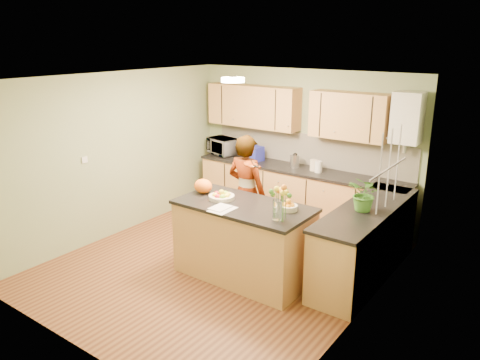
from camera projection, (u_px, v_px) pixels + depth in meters
The scene contains 28 objects.
floor at pixel (221, 264), 6.41m from camera, with size 4.50×4.50×0.00m, color #582C19.
ceiling at pixel (218, 78), 5.68m from camera, with size 4.00×4.50×0.02m, color white.
wall_back at pixel (303, 146), 7.78m from camera, with size 4.00×0.02×2.50m, color gray.
wall_front at pixel (68, 233), 4.30m from camera, with size 4.00×0.02×2.50m, color gray.
wall_left at pixel (117, 155), 7.17m from camera, with size 0.02×4.50×2.50m, color gray.
wall_right at pixel (368, 209), 4.92m from camera, with size 0.02×4.50×2.50m, color gray.
back_counter at pixel (298, 196), 7.72m from camera, with size 3.64×0.62×0.94m.
right_counter at pixel (366, 242), 5.97m from camera, with size 0.62×2.24×0.94m.
splashback at pixel (308, 149), 7.73m from camera, with size 3.60×0.02×0.52m, color white.
upper_cabinets at pixel (290, 110), 7.58m from camera, with size 3.20×0.34×0.70m.
boiler at pixel (407, 118), 6.52m from camera, with size 0.40×0.30×0.86m.
window_right at pixel (390, 169), 5.30m from camera, with size 0.01×1.30×1.05m.
light_switch at pixel (85, 160), 6.68m from camera, with size 0.02×0.09×0.09m, color white.
ceiling_lamp at pixel (233, 80), 5.92m from camera, with size 0.30×0.30×0.07m.
peninsula_island at pixel (244, 241), 5.95m from camera, with size 1.72×0.88×0.99m.
fruit_dish at pixel (222, 195), 5.99m from camera, with size 0.33×0.33×0.12m.
orange_bowl at pixel (288, 206), 5.60m from camera, with size 0.22×0.22×0.13m.
flower_vase at pixel (278, 192), 5.24m from camera, with size 0.27×0.27×0.50m.
orange_bag at pixel (203, 186), 6.21m from camera, with size 0.25×0.21×0.19m, color orange.
papers at pixel (223, 209), 5.63m from camera, with size 0.24×0.32×0.01m, color silver.
violinist at pixel (246, 192), 6.74m from camera, with size 0.61×0.40×1.68m, color tan.
violin at pixel (249, 164), 6.31m from camera, with size 0.53×0.21×0.11m, color #4D1604, non-canonical shape.
microwave at pixel (223, 146), 8.46m from camera, with size 0.54×0.36×0.30m, color white.
blue_box at pixel (254, 153), 8.05m from camera, with size 0.31×0.23×0.25m, color #212698.
kettle at pixel (295, 160), 7.62m from camera, with size 0.15×0.15×0.28m.
jar_cream at pixel (314, 165), 7.43m from camera, with size 0.12×0.12×0.18m, color beige.
jar_white at pixel (318, 167), 7.34m from camera, with size 0.12×0.12×0.18m, color white.
potted_plant at pixel (365, 194), 5.66m from camera, with size 0.39×0.34×0.44m, color #3F7B29.
Camera 1 is at (3.62, -4.53, 2.98)m, focal length 35.00 mm.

